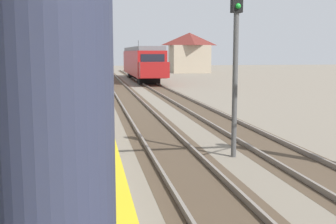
# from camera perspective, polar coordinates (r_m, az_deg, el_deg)

# --- Properties ---
(station_platform) EXTENTS (5.00, 80.00, 0.91)m
(station_platform) POSITION_cam_1_polar(r_m,az_deg,el_deg) (14.88, -17.31, -3.22)
(station_platform) COLOR #A8A8A3
(station_platform) RESTS_ON ground
(track_pair_nearest_platform) EXTENTS (2.34, 120.00, 0.16)m
(track_pair_nearest_platform) POSITION_cam_1_polar(r_m,az_deg,el_deg) (18.93, -2.41, -1.78)
(track_pair_nearest_platform) COLOR #4C3D2D
(track_pair_nearest_platform) RESTS_ON ground
(track_pair_middle) EXTENTS (2.34, 120.00, 0.16)m
(track_pair_middle) POSITION_cam_1_polar(r_m,az_deg,el_deg) (19.67, 7.46, -1.48)
(track_pair_middle) COLOR #4C3D2D
(track_pair_middle) RESTS_ON ground
(approaching_train) EXTENTS (2.93, 19.60, 4.76)m
(approaching_train) POSITION_cam_1_polar(r_m,az_deg,el_deg) (50.42, -3.43, 6.66)
(approaching_train) COLOR maroon
(approaching_train) RESTS_ON ground
(rail_signal_post) EXTENTS (0.32, 0.34, 5.20)m
(rail_signal_post) POSITION_cam_1_polar(r_m,az_deg,el_deg) (13.25, 8.95, 7.66)
(rail_signal_post) COLOR #4C4C4C
(rail_signal_post) RESTS_ON ground
(distant_trackside_house) EXTENTS (6.60, 5.28, 6.40)m
(distant_trackside_house) POSITION_cam_1_polar(r_m,az_deg,el_deg) (70.15, 2.85, 7.95)
(distant_trackside_house) COLOR tan
(distant_trackside_house) RESTS_ON ground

